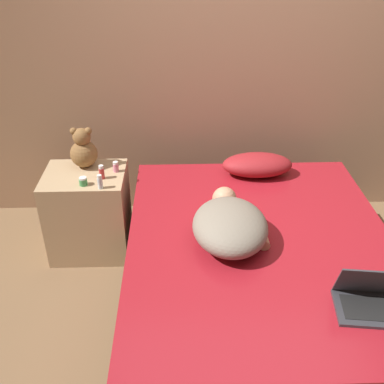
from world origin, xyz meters
name	(u,v)px	position (x,y,z in m)	size (l,w,h in m)	color
ground_plane	(255,307)	(0.00, 0.00, 0.00)	(12.00, 12.00, 0.00)	brown
wall_back	(242,49)	(0.00, 1.23, 1.30)	(8.00, 0.06, 2.60)	tan
bed	(258,276)	(0.00, 0.00, 0.27)	(1.55, 1.91, 0.54)	#2D2319
nightstand	(89,213)	(-1.11, 0.64, 0.31)	(0.55, 0.45, 0.63)	tan
pillow	(257,165)	(0.09, 0.76, 0.62)	(0.49, 0.26, 0.16)	maroon
person_lying	(230,224)	(-0.18, 0.01, 0.64)	(0.43, 0.67, 0.21)	gray
laptop	(374,299)	(0.43, -0.53, 0.59)	(0.38, 0.27, 0.22)	#333338
teddy_bear	(83,150)	(-1.12, 0.76, 0.75)	(0.19, 0.19, 0.29)	brown
bottle_green	(83,181)	(-1.08, 0.50, 0.65)	(0.05, 0.05, 0.06)	#3D8E4C
bottle_red	(102,172)	(-0.97, 0.58, 0.67)	(0.03, 0.03, 0.10)	#B72D2D
bottle_clear	(100,182)	(-0.97, 0.45, 0.67)	(0.03, 0.03, 0.10)	silver
bottle_pink	(116,167)	(-0.89, 0.67, 0.66)	(0.04, 0.04, 0.07)	pink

